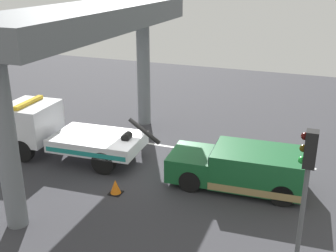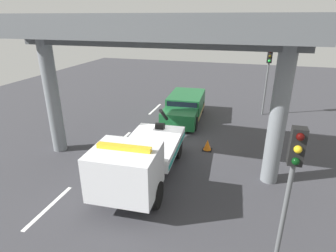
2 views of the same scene
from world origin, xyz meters
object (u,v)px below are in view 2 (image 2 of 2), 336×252
Objects in this scene: tow_truck_white at (139,159)px; traffic_light_far at (292,173)px; traffic_light_near at (268,68)px; towed_van_green at (185,107)px; traffic_cone_orange at (207,145)px.

traffic_light_far is (2.83, 5.09, 1.88)m from tow_truck_white.
traffic_light_near is at bearing 180.00° from traffic_light_far.
traffic_light_far is (11.17, 5.13, 2.31)m from towed_van_green.
traffic_light_far is (13.50, 0.00, -0.21)m from traffic_light_near.
towed_van_green is 1.25× the size of traffic_light_far.
traffic_light_far reaches higher than towed_van_green.
traffic_light_far is at bearing 24.68° from towed_van_green.
traffic_cone_orange is at bearing -156.94° from traffic_light_far.
traffic_light_near reaches higher than traffic_cone_orange.
traffic_light_near is 7.91m from traffic_cone_orange.
traffic_light_near is 8.00× the size of traffic_cone_orange.
traffic_light_near reaches higher than towed_van_green.
tow_truck_white is 1.73× the size of traffic_light_far.
traffic_light_near is 13.50m from traffic_light_far.
tow_truck_white is 8.35m from towed_van_green.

